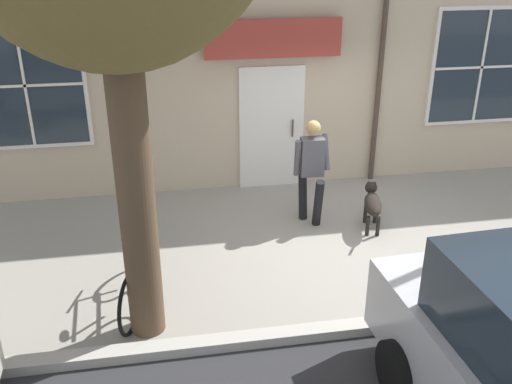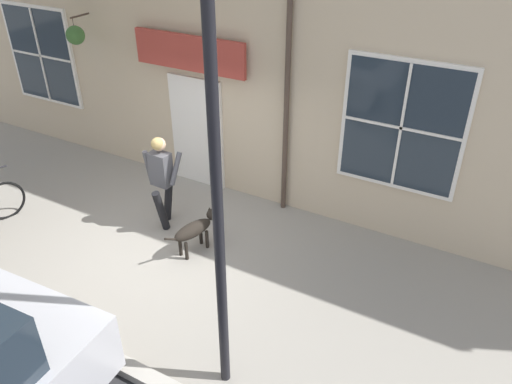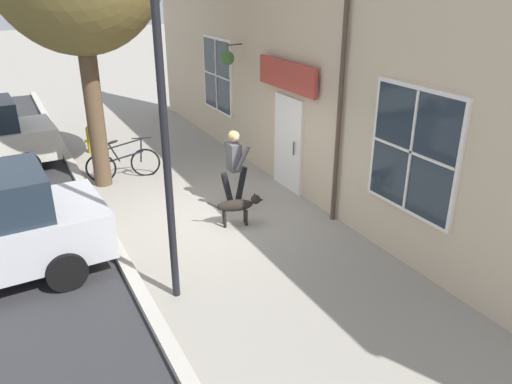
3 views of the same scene
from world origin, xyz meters
name	(u,v)px [view 1 (image 1 of 3)]	position (x,y,z in m)	size (l,w,h in m)	color
ground_plane	(341,241)	(0.00, 0.00, 0.00)	(90.00, 90.00, 0.00)	gray
storefront_facade	(305,28)	(-2.34, -0.03, 2.65)	(0.95, 18.00, 5.31)	#C6B293
pedestrian_walking	(312,163)	(-0.69, -0.29, 0.97)	(0.67, 0.56, 1.63)	black
dog_on_leash	(373,203)	(-0.35, 0.57, 0.41)	(1.08, 0.42, 0.62)	black
leaning_bicycle	(134,275)	(0.99, -2.89, 0.38)	(1.72, 0.33, 1.00)	black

